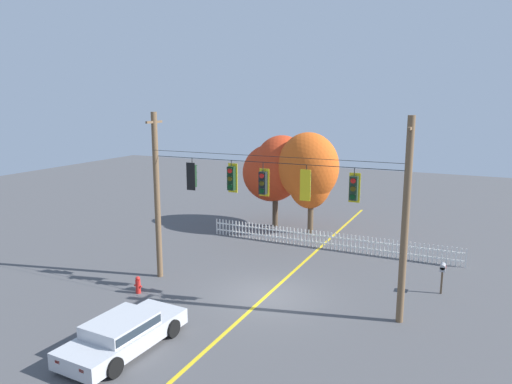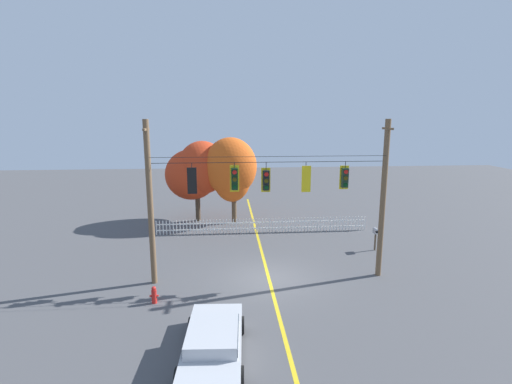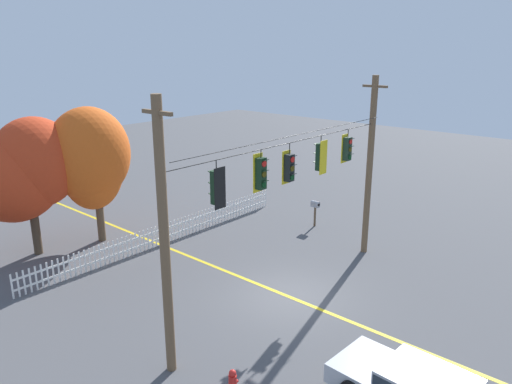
{
  "view_description": "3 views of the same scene",
  "coord_description": "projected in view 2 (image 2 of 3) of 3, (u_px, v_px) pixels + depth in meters",
  "views": [
    {
      "loc": [
        7.78,
        -17.52,
        8.26
      ],
      "look_at": [
        -0.93,
        0.95,
        4.31
      ],
      "focal_mm": 33.4,
      "sensor_mm": 36.0,
      "label": 1
    },
    {
      "loc": [
        -2.03,
        -17.44,
        7.94
      ],
      "look_at": [
        -0.52,
        1.38,
        4.09
      ],
      "focal_mm": 26.75,
      "sensor_mm": 36.0,
      "label": 2
    },
    {
      "loc": [
        -12.91,
        -9.61,
        8.81
      ],
      "look_at": [
        -0.68,
        1.03,
        3.99
      ],
      "focal_mm": 34.12,
      "sensor_mm": 36.0,
      "label": 3
    }
  ],
  "objects": [
    {
      "name": "fire_hydrant",
      "position": [
        154.0,
        295.0,
        16.28
      ],
      "size": [
        0.38,
        0.22,
        0.77
      ],
      "color": "red",
      "rests_on": "ground"
    },
    {
      "name": "traffic_signal_northbound_secondary",
      "position": [
        266.0,
        180.0,
        17.79
      ],
      "size": [
        0.43,
        0.38,
        1.43
      ],
      "color": "black"
    },
    {
      "name": "signal_support_span",
      "position": [
        269.0,
        201.0,
        17.99
      ],
      "size": [
        11.34,
        1.1,
        7.74
      ],
      "color": "brown",
      "rests_on": "ground"
    },
    {
      "name": "white_picket_fence",
      "position": [
        263.0,
        225.0,
        26.06
      ],
      "size": [
        14.38,
        0.06,
        0.98
      ],
      "color": "white",
      "rests_on": "ground"
    },
    {
      "name": "traffic_signal_westbound_side",
      "position": [
        235.0,
        179.0,
        17.66
      ],
      "size": [
        0.43,
        0.38,
        1.4
      ],
      "color": "black"
    },
    {
      "name": "roadside_mailbox",
      "position": [
        376.0,
        232.0,
        22.52
      ],
      "size": [
        0.25,
        0.44,
        1.35
      ],
      "color": "brown",
      "rests_on": "ground"
    },
    {
      "name": "parked_car",
      "position": [
        213.0,
        342.0,
        12.52
      ],
      "size": [
        2.21,
        4.67,
        1.15
      ],
      "color": "#B7BABF",
      "rests_on": "ground"
    },
    {
      "name": "traffic_signal_eastbound_side",
      "position": [
        306.0,
        178.0,
        17.91
      ],
      "size": [
        0.43,
        0.38,
        1.41
      ],
      "color": "black"
    },
    {
      "name": "ground",
      "position": [
        269.0,
        279.0,
        18.78
      ],
      "size": [
        80.0,
        80.0,
        0.0
      ],
      "primitive_type": "plane",
      "color": "#4C4C4F"
    },
    {
      "name": "traffic_signal_northbound_primary",
      "position": [
        345.0,
        178.0,
        18.07
      ],
      "size": [
        0.43,
        0.38,
        1.35
      ],
      "color": "black"
    },
    {
      "name": "traffic_signal_southbound_primary",
      "position": [
        192.0,
        180.0,
        17.5
      ],
      "size": [
        0.43,
        0.38,
        1.41
      ],
      "color": "black"
    },
    {
      "name": "autumn_maple_mid",
      "position": [
        231.0,
        170.0,
        27.74
      ],
      "size": [
        3.84,
        3.14,
        6.35
      ],
      "color": "brown",
      "rests_on": "ground"
    },
    {
      "name": "autumn_maple_near_fence",
      "position": [
        198.0,
        170.0,
        28.42
      ],
      "size": [
        4.65,
        3.65,
        6.04
      ],
      "color": "#473828",
      "rests_on": "ground"
    },
    {
      "name": "lane_centerline_stripe",
      "position": [
        269.0,
        279.0,
        18.78
      ],
      "size": [
        0.16,
        36.0,
        0.01
      ],
      "primitive_type": "cube",
      "color": "gold",
      "rests_on": "ground"
    }
  ]
}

